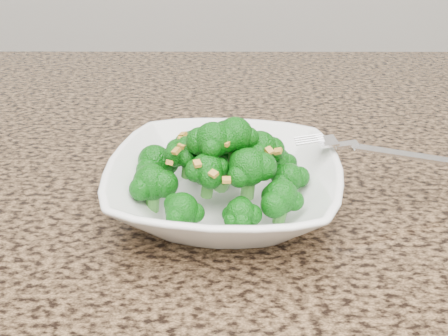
# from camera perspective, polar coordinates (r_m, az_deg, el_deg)

# --- Properties ---
(granite_counter) EXTENTS (1.64, 1.04, 0.03)m
(granite_counter) POSITION_cam_1_polar(r_m,az_deg,el_deg) (0.65, -11.94, -2.67)
(granite_counter) COLOR brown
(granite_counter) RESTS_ON cabinet
(bowl) EXTENTS (0.25, 0.25, 0.06)m
(bowl) POSITION_cam_1_polar(r_m,az_deg,el_deg) (0.56, 0.00, -1.97)
(bowl) COLOR white
(bowl) RESTS_ON granite_counter
(broccoli_pile) EXTENTS (0.20, 0.20, 0.06)m
(broccoli_pile) POSITION_cam_1_polar(r_m,az_deg,el_deg) (0.53, 0.00, 3.68)
(broccoli_pile) COLOR #0A5D0A
(broccoli_pile) RESTS_ON bowl
(garlic_topping) EXTENTS (0.12, 0.12, 0.01)m
(garlic_topping) POSITION_cam_1_polar(r_m,az_deg,el_deg) (0.52, 0.00, 7.23)
(garlic_topping) COLOR gold
(garlic_topping) RESTS_ON broccoli_pile
(fork) EXTENTS (0.19, 0.05, 0.01)m
(fork) POSITION_cam_1_polar(r_m,az_deg,el_deg) (0.58, 12.71, 2.33)
(fork) COLOR silver
(fork) RESTS_ON bowl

